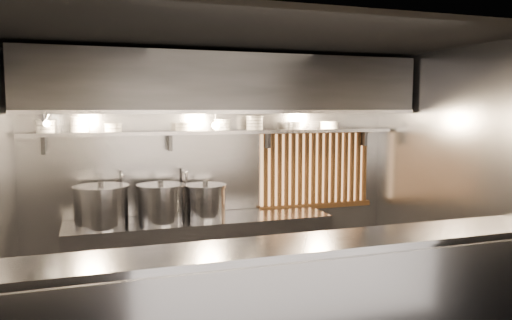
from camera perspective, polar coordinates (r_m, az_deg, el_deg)
ceiling at (r=4.68m, az=0.18°, el=13.83°), size 4.50×4.50×0.00m
wall_back at (r=6.12m, az=-4.37°, el=-1.21°), size 4.50×0.00×4.50m
wall_right at (r=5.82m, az=21.64°, el=-1.97°), size 0.00×3.00×3.00m
serving_counter at (r=4.06m, az=4.75°, el=-17.10°), size 4.50×0.56×1.13m
cooking_bench at (r=5.90m, az=-6.27°, el=-10.94°), size 3.00×0.70×0.90m
bowl_shelf at (r=5.91m, az=-3.98°, el=3.21°), size 4.40×0.34×0.04m
exhaust_hood at (r=5.70m, az=-3.44°, el=8.60°), size 4.40×0.81×0.65m
wood_screen at (r=6.52m, az=6.87°, el=-0.98°), size 1.56×0.09×1.04m
faucet_left at (r=5.83m, az=-15.07°, el=-2.68°), size 0.04×0.30×0.50m
faucet_right at (r=5.91m, az=-8.28°, el=-2.42°), size 0.04×0.30×0.50m
heat_lamp at (r=5.25m, az=-23.11°, el=4.48°), size 0.25×0.35×0.20m
pendant_bulb at (r=5.76m, az=-4.64°, el=3.96°), size 0.09×0.09×0.19m
stock_pot_left at (r=5.59m, az=-17.26°, el=-5.03°), size 0.77×0.77×0.48m
stock_pot_mid at (r=5.78m, az=-5.79°, el=-4.68°), size 0.60×0.60×0.43m
stock_pot_right at (r=5.64m, az=-10.82°, el=-4.85°), size 0.64×0.64×0.46m
bowl_stack_0 at (r=5.73m, az=-22.94°, el=3.55°), size 0.20×0.20×0.13m
bowl_stack_1 at (r=5.71m, az=-19.48°, el=3.86°), size 0.21×0.21×0.17m
bowl_stack_2 at (r=5.72m, az=-16.00°, el=3.59°), size 0.20×0.20×0.09m
bowl_stack_3 at (r=5.81m, az=-8.27°, el=3.78°), size 0.21×0.21×0.09m
bowl_stack_4 at (r=5.91m, az=-3.86°, el=4.05°), size 0.20×0.20×0.13m
bowl_stack_5 at (r=6.02m, az=-0.16°, el=4.28°), size 0.21×0.21×0.17m
bowl_stack_6 at (r=6.21m, az=4.46°, el=3.96°), size 0.20×0.20×0.09m
bowl_stack_7 at (r=6.41m, az=8.37°, el=3.97°), size 0.24×0.24×0.09m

